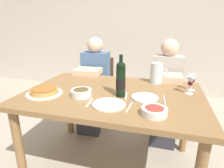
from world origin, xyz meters
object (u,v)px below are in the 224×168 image
object	(u,v)px
wine_glass_right_diner	(193,79)
water_pitcher	(156,74)
dinner_plate_left_setting	(145,97)
dining_table	(113,102)
dinner_plate_right_setting	(109,104)
wine_glass_left_diner	(190,82)
baked_tart	(44,91)
diner_right	(166,88)
wine_bottle	(121,79)
chair_left	(99,85)
olive_bowl	(81,92)
chair_right	(165,91)
salad_bowl	(154,111)
diner_left	(93,82)

from	to	relation	value
wine_glass_right_diner	water_pitcher	bearing A→B (deg)	155.96
wine_glass_right_diner	dinner_plate_left_setting	size ratio (longest dim) A/B	0.69
dining_table	dinner_plate_right_setting	xyz separation A→B (m)	(0.04, -0.26, 0.10)
dining_table	wine_glass_left_diner	size ratio (longest dim) A/B	9.89
water_pitcher	baked_tart	xyz separation A→B (m)	(-0.88, -0.57, -0.06)
baked_tart	wine_glass_right_diner	xyz separation A→B (m)	(1.20, 0.43, 0.07)
dining_table	diner_right	world-z (taller)	diner_right
wine_bottle	baked_tart	distance (m)	0.65
wine_bottle	wine_glass_right_diner	distance (m)	0.65
wine_glass_left_diner	chair_left	xyz separation A→B (m)	(-1.08, 0.77, -0.37)
wine_glass_right_diner	chair_left	distance (m)	1.35
dining_table	olive_bowl	xyz separation A→B (m)	(-0.22, -0.15, 0.13)
chair_right	baked_tart	bearing A→B (deg)	47.77
chair_left	chair_right	xyz separation A→B (m)	(0.90, -0.01, 0.00)
olive_bowl	dinner_plate_left_setting	bearing A→B (deg)	10.99
diner_right	wine_glass_left_diner	bearing A→B (deg)	108.32
wine_bottle	chair_left	xyz separation A→B (m)	(-0.53, 0.98, -0.41)
baked_tart	olive_bowl	bearing A→B (deg)	6.87
water_pitcher	chair_left	size ratio (longest dim) A/B	0.23
chair_left	chair_right	bearing A→B (deg)	177.35
dinner_plate_left_setting	dining_table	bearing A→B (deg)	169.29
dinner_plate_right_setting	wine_glass_right_diner	bearing A→B (deg)	39.21
salad_bowl	olive_bowl	bearing A→B (deg)	163.85
baked_tart	olive_bowl	xyz separation A→B (m)	(0.32, 0.04, 0.01)
wine_glass_left_diner	dinner_plate_right_setting	size ratio (longest dim) A/B	0.62
wine_glass_left_diner	dinner_plate_left_setting	xyz separation A→B (m)	(-0.35, -0.20, -0.10)
diner_right	salad_bowl	bearing A→B (deg)	85.16
salad_bowl	diner_right	world-z (taller)	diner_right
dining_table	diner_right	bearing A→B (deg)	56.11
olive_bowl	diner_right	distance (m)	1.08
salad_bowl	dinner_plate_left_setting	world-z (taller)	salad_bowl
dining_table	salad_bowl	world-z (taller)	salad_bowl
wine_bottle	baked_tart	xyz separation A→B (m)	(-0.62, -0.13, -0.12)
diner_right	dinner_plate_right_setting	bearing A→B (deg)	66.11
wine_bottle	diner_right	size ratio (longest dim) A/B	0.29
olive_bowl	dinner_plate_right_setting	xyz separation A→B (m)	(0.26, -0.11, -0.03)
baked_tart	salad_bowl	bearing A→B (deg)	-8.29
salad_bowl	wine_glass_right_diner	world-z (taller)	wine_glass_right_diner
olive_bowl	chair_left	world-z (taller)	chair_left
water_pitcher	wine_bottle	bearing A→B (deg)	-119.88
water_pitcher	wine_glass_left_diner	xyz separation A→B (m)	(0.29, -0.24, 0.02)
wine_bottle	chair_right	world-z (taller)	wine_bottle
dinner_plate_left_setting	chair_right	distance (m)	1.01
baked_tart	water_pitcher	bearing A→B (deg)	33.15
wine_glass_right_diner	diner_right	bearing A→B (deg)	115.68
dining_table	diner_right	xyz separation A→B (m)	(0.45, 0.67, -0.05)
dinner_plate_right_setting	diner_left	xyz separation A→B (m)	(-0.49, 0.94, -0.15)
salad_bowl	chair_left	size ratio (longest dim) A/B	0.19
wine_bottle	water_pitcher	distance (m)	0.52
olive_bowl	wine_glass_right_diner	world-z (taller)	wine_glass_right_diner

